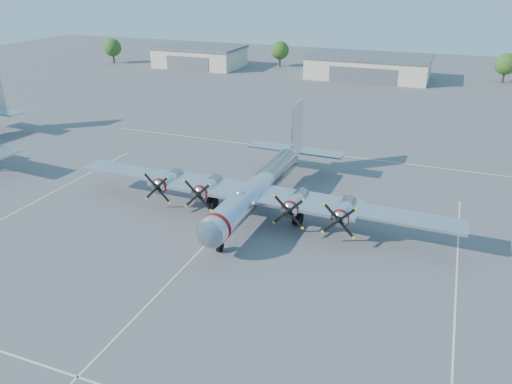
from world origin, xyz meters
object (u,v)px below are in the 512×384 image
(tree_far_west, at_px, (113,48))
(main_bomber_b29, at_px, (260,209))
(tree_west, at_px, (280,50))
(tree_east, at_px, (506,64))
(hangar_center, at_px, (368,67))
(hangar_west, at_px, (200,56))

(tree_far_west, height_order, main_bomber_b29, tree_far_west)
(tree_west, height_order, tree_east, same)
(hangar_center, xyz_separation_m, tree_west, (-25.00, 8.04, 1.51))
(tree_far_west, relative_size, tree_west, 1.00)
(hangar_west, relative_size, tree_west, 3.40)
(tree_west, bearing_deg, main_bomber_b29, -72.39)
(tree_far_west, bearing_deg, hangar_west, 9.01)
(hangar_center, distance_m, tree_far_west, 70.13)
(tree_west, bearing_deg, tree_east, -2.08)
(hangar_center, xyz_separation_m, tree_far_west, (-70.00, -3.96, 1.51))
(hangar_center, height_order, tree_east, tree_east)
(tree_far_west, distance_m, tree_west, 46.57)
(tree_west, bearing_deg, hangar_center, -17.82)
(hangar_west, bearing_deg, hangar_center, -0.00)
(hangar_center, relative_size, main_bomber_b29, 0.70)
(hangar_center, bearing_deg, hangar_west, 180.00)
(hangar_west, xyz_separation_m, tree_east, (75.00, 6.04, 1.51))
(hangar_center, bearing_deg, main_bomber_b29, -88.52)
(tree_east, bearing_deg, main_bomber_b29, -108.63)
(tree_west, xyz_separation_m, main_bomber_b29, (26.99, -85.06, -4.22))
(tree_far_west, xyz_separation_m, tree_east, (100.00, 10.00, 0.00))
(tree_west, relative_size, main_bomber_b29, 0.16)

